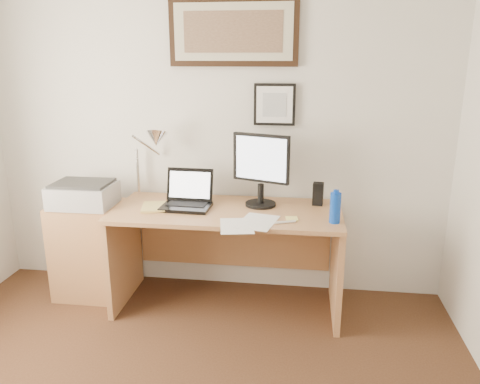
% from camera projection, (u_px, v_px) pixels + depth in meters
% --- Properties ---
extents(wall_back, '(3.50, 0.02, 2.50)m').
position_uv_depth(wall_back, '(214.00, 130.00, 3.52)').
color(wall_back, silver).
rests_on(wall_back, ground).
extents(side_cabinet, '(0.50, 0.40, 0.73)m').
position_uv_depth(side_cabinet, '(90.00, 250.00, 3.57)').
color(side_cabinet, '#A57045').
rests_on(side_cabinet, floor).
extents(water_bottle, '(0.07, 0.07, 0.20)m').
position_uv_depth(water_bottle, '(335.00, 208.00, 3.00)').
color(water_bottle, '#0E3FB9').
rests_on(water_bottle, desk).
extents(bottle_cap, '(0.04, 0.04, 0.02)m').
position_uv_depth(bottle_cap, '(336.00, 191.00, 2.97)').
color(bottle_cap, '#0E3FB9').
rests_on(bottle_cap, water_bottle).
extents(speaker, '(0.08, 0.07, 0.17)m').
position_uv_depth(speaker, '(318.00, 194.00, 3.37)').
color(speaker, black).
rests_on(speaker, desk).
extents(paper_sheet_a, '(0.26, 0.33, 0.00)m').
position_uv_depth(paper_sheet_a, '(237.00, 226.00, 2.96)').
color(paper_sheet_a, white).
rests_on(paper_sheet_a, desk).
extents(paper_sheet_b, '(0.29, 0.36, 0.00)m').
position_uv_depth(paper_sheet_b, '(257.00, 222.00, 3.03)').
color(paper_sheet_b, white).
rests_on(paper_sheet_b, desk).
extents(sticky_pad, '(0.09, 0.09, 0.01)m').
position_uv_depth(sticky_pad, '(292.00, 219.00, 3.08)').
color(sticky_pad, '#FFF178').
rests_on(sticky_pad, desk).
extents(marker_pen, '(0.14, 0.06, 0.02)m').
position_uv_depth(marker_pen, '(285.00, 222.00, 3.01)').
color(marker_pen, white).
rests_on(marker_pen, desk).
extents(book, '(0.22, 0.26, 0.02)m').
position_uv_depth(book, '(142.00, 207.00, 3.30)').
color(book, tan).
rests_on(book, desk).
extents(desk, '(1.60, 0.70, 0.75)m').
position_uv_depth(desk, '(229.00, 236.00, 3.43)').
color(desk, '#A57045').
rests_on(desk, floor).
extents(laptop, '(0.35, 0.31, 0.26)m').
position_uv_depth(laptop, '(187.00, 199.00, 3.33)').
color(laptop, black).
rests_on(laptop, desk).
extents(lcd_monitor, '(0.41, 0.22, 0.52)m').
position_uv_depth(lcd_monitor, '(261.00, 166.00, 3.29)').
color(lcd_monitor, black).
rests_on(lcd_monitor, desk).
extents(printer, '(0.44, 0.34, 0.18)m').
position_uv_depth(printer, '(83.00, 194.00, 3.41)').
color(printer, '#AAAAAD').
rests_on(printer, side_cabinet).
extents(desk_lamp, '(0.29, 0.27, 0.53)m').
position_uv_depth(desk_lamp, '(155.00, 142.00, 3.40)').
color(desk_lamp, silver).
rests_on(desk_lamp, desk).
extents(picture_large, '(0.92, 0.04, 0.47)m').
position_uv_depth(picture_large, '(233.00, 32.00, 3.27)').
color(picture_large, black).
rests_on(picture_large, wall_back).
extents(picture_small, '(0.30, 0.03, 0.30)m').
position_uv_depth(picture_small, '(275.00, 105.00, 3.38)').
color(picture_small, black).
rests_on(picture_small, wall_back).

